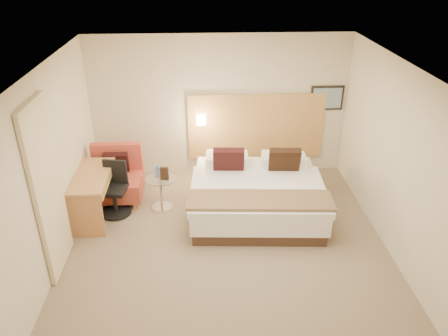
{
  "coord_description": "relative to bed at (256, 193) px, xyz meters",
  "views": [
    {
      "loc": [
        -0.32,
        -5.28,
        4.09
      ],
      "look_at": [
        -0.02,
        0.48,
        1.11
      ],
      "focal_mm": 35.0,
      "sensor_mm": 36.0,
      "label": 1
    }
  ],
  "objects": [
    {
      "name": "floor",
      "position": [
        -0.56,
        -1.02,
        -0.35
      ],
      "size": [
        4.8,
        5.0,
        0.02
      ],
      "primitive_type": "cube",
      "color": "#7D6B54",
      "rests_on": "ground"
    },
    {
      "name": "ceiling",
      "position": [
        -0.56,
        -1.02,
        2.37
      ],
      "size": [
        4.8,
        5.0,
        0.02
      ],
      "primitive_type": "cube",
      "color": "white",
      "rests_on": "floor"
    },
    {
      "name": "wall_back",
      "position": [
        -0.56,
        1.49,
        1.01
      ],
      "size": [
        4.8,
        0.02,
        2.7
      ],
      "primitive_type": "cube",
      "color": "beige",
      "rests_on": "floor"
    },
    {
      "name": "wall_front",
      "position": [
        -0.56,
        -3.53,
        1.01
      ],
      "size": [
        4.8,
        0.02,
        2.7
      ],
      "primitive_type": "cube",
      "color": "beige",
      "rests_on": "floor"
    },
    {
      "name": "wall_left",
      "position": [
        -2.97,
        -1.02,
        1.01
      ],
      "size": [
        0.02,
        5.0,
        2.7
      ],
      "primitive_type": "cube",
      "color": "beige",
      "rests_on": "floor"
    },
    {
      "name": "wall_right",
      "position": [
        1.85,
        -1.02,
        1.01
      ],
      "size": [
        0.02,
        5.0,
        2.7
      ],
      "primitive_type": "cube",
      "color": "beige",
      "rests_on": "floor"
    },
    {
      "name": "headboard_panel",
      "position": [
        0.14,
        1.45,
        0.61
      ],
      "size": [
        2.6,
        0.04,
        1.3
      ],
      "primitive_type": "cube",
      "color": "#BB8849",
      "rests_on": "wall_back"
    },
    {
      "name": "art_frame",
      "position": [
        1.46,
        1.46,
        1.16
      ],
      "size": [
        0.62,
        0.03,
        0.47
      ],
      "primitive_type": "cube",
      "color": "black",
      "rests_on": "wall_back"
    },
    {
      "name": "art_canvas",
      "position": [
        1.46,
        1.44,
        1.16
      ],
      "size": [
        0.54,
        0.01,
        0.39
      ],
      "primitive_type": "cube",
      "color": "slate",
      "rests_on": "wall_back"
    },
    {
      "name": "lamp_arm",
      "position": [
        -0.91,
        1.4,
        0.81
      ],
      "size": [
        0.02,
        0.12,
        0.02
      ],
      "primitive_type": "cylinder",
      "rotation": [
        1.57,
        0.0,
        0.0
      ],
      "color": "silver",
      "rests_on": "wall_back"
    },
    {
      "name": "lamp_shade",
      "position": [
        -0.91,
        1.34,
        0.81
      ],
      "size": [
        0.15,
        0.15,
        0.15
      ],
      "primitive_type": "cube",
      "color": "#FFEDC6",
      "rests_on": "wall_back"
    },
    {
      "name": "curtain",
      "position": [
        -2.92,
        -1.27,
        0.88
      ],
      "size": [
        0.06,
        0.9,
        2.42
      ],
      "primitive_type": "cube",
      "color": "beige",
      "rests_on": "wall_left"
    },
    {
      "name": "bottle_a",
      "position": [
        -1.68,
        0.23,
        0.34
      ],
      "size": [
        0.07,
        0.07,
        0.21
      ],
      "primitive_type": "cylinder",
      "rotation": [
        0.0,
        0.0,
        -0.14
      ],
      "color": "#95B8E7",
      "rests_on": "side_table"
    },
    {
      "name": "bottle_b",
      "position": [
        -1.65,
        0.22,
        0.34
      ],
      "size": [
        0.07,
        0.07,
        0.21
      ],
      "primitive_type": "cylinder",
      "rotation": [
        0.0,
        0.0,
        -0.14
      ],
      "color": "#7994BB",
      "rests_on": "side_table"
    },
    {
      "name": "menu_folder",
      "position": [
        -1.53,
        0.11,
        0.35
      ],
      "size": [
        0.14,
        0.07,
        0.23
      ],
      "primitive_type": "cube",
      "rotation": [
        0.0,
        0.0,
        -0.14
      ],
      "color": "#312014",
      "rests_on": "side_table"
    },
    {
      "name": "bed",
      "position": [
        0.0,
        0.0,
        0.0
      ],
      "size": [
        2.27,
        2.22,
        1.06
      ],
      "color": "#3E291F",
      "rests_on": "floor"
    },
    {
      "name": "lounge_chair",
      "position": [
        -2.42,
        0.55,
        0.03
      ],
      "size": [
        0.9,
        0.79,
        0.95
      ],
      "color": "tan",
      "rests_on": "floor"
    },
    {
      "name": "side_table",
      "position": [
        -1.62,
        0.16,
        -0.02
      ],
      "size": [
        0.59,
        0.59,
        0.58
      ],
      "color": "silver",
      "rests_on": "floor"
    },
    {
      "name": "desk",
      "position": [
        -2.67,
        -0.05,
        0.28
      ],
      "size": [
        0.58,
        1.26,
        0.79
      ],
      "color": "#BA8149",
      "rests_on": "floor"
    },
    {
      "name": "desk_chair",
      "position": [
        -2.37,
        0.06,
        0.03
      ],
      "size": [
        0.58,
        0.58,
        0.91
      ],
      "color": "black",
      "rests_on": "floor"
    }
  ]
}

